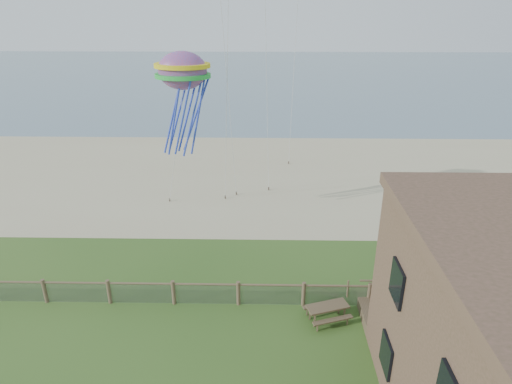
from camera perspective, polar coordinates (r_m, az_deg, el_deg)
sand_beach at (r=35.87m, az=-0.80°, el=2.04°), size 72.00×20.00×0.02m
ocean at (r=78.42m, az=0.27°, el=14.15°), size 160.00×68.00×0.02m
chainlink_fence at (r=21.56m, az=-2.22°, el=-12.69°), size 36.20×0.20×1.25m
picnic_table at (r=21.03m, az=8.89°, el=-14.67°), size 2.17×1.89×0.77m
octopus_kite at (r=26.45m, az=-8.94°, el=11.25°), size 3.30×2.48×6.40m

